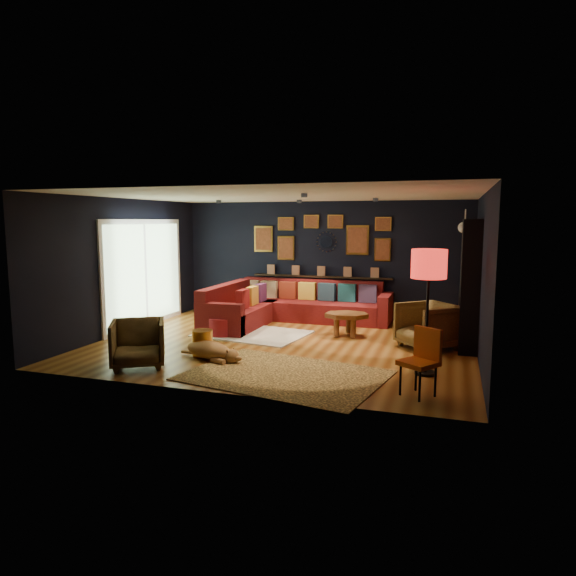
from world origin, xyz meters
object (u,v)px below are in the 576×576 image
(coffee_table, at_px, (347,317))
(floor_lamp, at_px, (429,269))
(armchair_right, at_px, (428,324))
(dog, at_px, (209,347))
(orange_chair, at_px, (422,356))
(gold_stool, at_px, (202,343))
(armchair_left, at_px, (138,341))
(pouf, at_px, (222,326))
(sectional, at_px, (283,308))

(coffee_table, bearing_deg, floor_lamp, -52.55)
(armchair_right, bearing_deg, dog, -103.12)
(armchair_right, xyz_separation_m, orange_chair, (0.05, -2.46, 0.07))
(orange_chair, bearing_deg, gold_stool, -158.63)
(armchair_left, bearing_deg, coffee_table, 18.38)
(gold_stool, relative_size, floor_lamp, 0.24)
(armchair_left, height_order, gold_stool, armchair_left)
(pouf, distance_m, gold_stool, 1.41)
(armchair_left, height_order, armchair_right, armchair_right)
(armchair_right, distance_m, dog, 3.71)
(sectional, bearing_deg, gold_stool, -97.29)
(floor_lamp, bearing_deg, armchair_right, 91.85)
(armchair_left, height_order, dog, armchair_left)
(coffee_table, relative_size, armchair_left, 1.19)
(sectional, height_order, floor_lamp, floor_lamp)
(gold_stool, height_order, floor_lamp, floor_lamp)
(dog, bearing_deg, armchair_right, 46.65)
(sectional, relative_size, gold_stool, 8.13)
(armchair_left, bearing_deg, sectional, 44.71)
(armchair_right, height_order, gold_stool, armchair_right)
(gold_stool, bearing_deg, armchair_left, -125.32)
(orange_chair, bearing_deg, sectional, 164.08)
(sectional, xyz_separation_m, orange_chair, (3.11, -3.84, 0.18))
(pouf, distance_m, armchair_left, 2.28)
(armchair_left, distance_m, gold_stool, 1.08)
(coffee_table, bearing_deg, gold_stool, -132.89)
(coffee_table, height_order, gold_stool, coffee_table)
(orange_chair, bearing_deg, floor_lamp, 124.97)
(armchair_left, xyz_separation_m, armchair_right, (4.06, 2.48, 0.04))
(sectional, distance_m, pouf, 1.75)
(armchair_left, relative_size, gold_stool, 1.86)
(coffee_table, distance_m, orange_chair, 3.33)
(sectional, xyz_separation_m, coffee_table, (1.56, -0.90, 0.04))
(pouf, bearing_deg, gold_stool, -77.60)
(pouf, bearing_deg, armchair_right, 3.44)
(floor_lamp, height_order, dog, floor_lamp)
(pouf, relative_size, gold_stool, 1.19)
(coffee_table, height_order, armchair_right, armchair_right)
(sectional, distance_m, gold_stool, 3.02)
(armchair_left, bearing_deg, floor_lamp, -18.04)
(armchair_right, relative_size, orange_chair, 1.02)
(armchair_left, distance_m, armchair_right, 4.76)
(sectional, relative_size, armchair_left, 4.36)
(armchair_left, height_order, orange_chair, orange_chair)
(gold_stool, bearing_deg, sectional, 82.71)
(pouf, xyz_separation_m, armchair_right, (3.75, 0.23, 0.24))
(orange_chair, bearing_deg, armchair_left, -144.69)
(armchair_left, distance_m, dog, 1.09)
(coffee_table, bearing_deg, orange_chair, -62.14)
(coffee_table, relative_size, orange_chair, 1.10)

